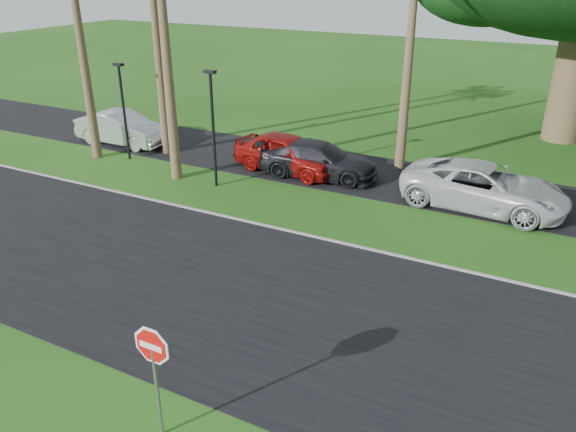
{
  "coord_description": "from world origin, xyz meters",
  "views": [
    {
      "loc": [
        6.42,
        -9.13,
        8.39
      ],
      "look_at": [
        -0.21,
        3.68,
        1.8
      ],
      "focal_mm": 35.0,
      "sensor_mm": 36.0,
      "label": 1
    }
  ],
  "objects_px": {
    "car_silver": "(123,129)",
    "car_minivan": "(484,187)",
    "stop_sign_near": "(154,360)",
    "car_red": "(288,153)",
    "car_dark": "(318,160)"
  },
  "relations": [
    {
      "from": "car_minivan",
      "to": "stop_sign_near",
      "type": "bearing_deg",
      "value": 169.62
    },
    {
      "from": "car_silver",
      "to": "car_red",
      "type": "height_order",
      "value": "car_red"
    },
    {
      "from": "stop_sign_near",
      "to": "car_minivan",
      "type": "height_order",
      "value": "stop_sign_near"
    },
    {
      "from": "stop_sign_near",
      "to": "car_dark",
      "type": "xyz_separation_m",
      "value": [
        -3.25,
        14.37,
        -1.04
      ]
    },
    {
      "from": "car_red",
      "to": "car_dark",
      "type": "height_order",
      "value": "car_red"
    },
    {
      "from": "car_red",
      "to": "car_minivan",
      "type": "bearing_deg",
      "value": -84.47
    },
    {
      "from": "car_red",
      "to": "car_minivan",
      "type": "xyz_separation_m",
      "value": [
        8.21,
        -0.2,
        -0.01
      ]
    },
    {
      "from": "car_silver",
      "to": "car_dark",
      "type": "xyz_separation_m",
      "value": [
        10.52,
        0.28,
        -0.07
      ]
    },
    {
      "from": "car_silver",
      "to": "car_dark",
      "type": "height_order",
      "value": "car_silver"
    },
    {
      "from": "car_dark",
      "to": "car_silver",
      "type": "bearing_deg",
      "value": 85.64
    },
    {
      "from": "stop_sign_near",
      "to": "car_minivan",
      "type": "xyz_separation_m",
      "value": [
        3.54,
        14.12,
        -0.95
      ]
    },
    {
      "from": "car_silver",
      "to": "car_minivan",
      "type": "xyz_separation_m",
      "value": [
        17.3,
        0.03,
        0.02
      ]
    },
    {
      "from": "stop_sign_near",
      "to": "car_silver",
      "type": "bearing_deg",
      "value": 134.33
    },
    {
      "from": "stop_sign_near",
      "to": "car_dark",
      "type": "relative_size",
      "value": 0.52
    },
    {
      "from": "car_red",
      "to": "car_dark",
      "type": "distance_m",
      "value": 1.43
    }
  ]
}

